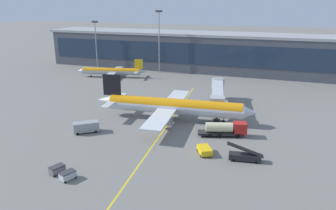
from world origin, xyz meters
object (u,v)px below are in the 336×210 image
(pushback_tug, at_px, (205,150))
(main_airliner, at_px, (173,106))
(belt_loader, at_px, (245,156))
(commuter_jet_far, at_px, (112,71))
(fuel_tanker, at_px, (226,129))
(baggage_cart_1, at_px, (68,175))
(lavatory_truck, at_px, (86,127))
(baggage_cart_0, at_px, (57,170))

(pushback_tug, bearing_deg, main_airliner, 126.21)
(main_airliner, distance_m, pushback_tug, 21.04)
(belt_loader, bearing_deg, commuter_jet_far, 136.67)
(main_airliner, height_order, belt_loader, main_airliner)
(fuel_tanker, relative_size, baggage_cart_1, 3.66)
(lavatory_truck, bearing_deg, fuel_tanker, 15.59)
(lavatory_truck, relative_size, baggage_cart_0, 1.98)
(lavatory_truck, relative_size, pushback_tug, 1.34)
(pushback_tug, relative_size, belt_loader, 0.63)
(pushback_tug, distance_m, baggage_cart_1, 26.43)
(lavatory_truck, distance_m, baggage_cart_0, 19.32)
(baggage_cart_1, bearing_deg, belt_loader, 31.94)
(baggage_cart_0, bearing_deg, fuel_tanker, 47.19)
(pushback_tug, bearing_deg, baggage_cart_1, -138.47)
(main_airliner, xyz_separation_m, baggage_cart_1, (-7.47, -34.34, -2.89))
(pushback_tug, distance_m, belt_loader, 7.90)
(pushback_tug, xyz_separation_m, baggage_cart_0, (-22.79, -16.41, -0.07))
(main_airliner, height_order, commuter_jet_far, main_airliner)
(main_airliner, xyz_separation_m, baggage_cart_0, (-10.47, -33.23, -2.89))
(belt_loader, xyz_separation_m, baggage_cart_1, (-27.68, -17.25, -0.21))
(main_airliner, distance_m, lavatory_truck, 22.30)
(baggage_cart_1, bearing_deg, pushback_tug, 41.53)
(baggage_cart_1, bearing_deg, baggage_cart_0, 159.58)
(lavatory_truck, distance_m, commuter_jet_far, 58.46)
(main_airliner, xyz_separation_m, lavatory_truck, (-16.46, -14.87, -2.25))
(main_airliner, distance_m, fuel_tanker, 15.93)
(fuel_tanker, distance_m, baggage_cart_1, 35.72)
(main_airliner, height_order, fuel_tanker, main_airliner)
(belt_loader, relative_size, commuter_jet_far, 0.25)
(main_airliner, xyz_separation_m, belt_loader, (20.21, -17.09, -2.68))
(main_airliner, height_order, baggage_cart_0, main_airliner)
(belt_loader, bearing_deg, fuel_tanker, 117.55)
(main_airliner, height_order, pushback_tug, main_airliner)
(pushback_tug, bearing_deg, fuel_tanker, 78.14)
(commuter_jet_far, bearing_deg, baggage_cart_0, -68.29)
(lavatory_truck, height_order, belt_loader, belt_loader)
(pushback_tug, bearing_deg, lavatory_truck, 176.13)
(main_airliner, distance_m, baggage_cart_0, 34.96)
(pushback_tug, distance_m, baggage_cart_0, 28.08)
(fuel_tanker, height_order, commuter_jet_far, commuter_jet_far)
(lavatory_truck, xyz_separation_m, commuter_jet_far, (-22.75, 53.84, 1.00))
(fuel_tanker, distance_m, pushback_tug, 10.87)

